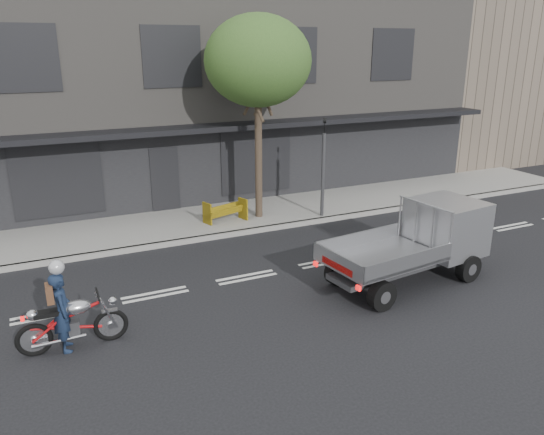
{
  "coord_description": "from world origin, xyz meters",
  "views": [
    {
      "loc": [
        -4.74,
        -11.75,
        5.78
      ],
      "look_at": [
        0.97,
        0.5,
        1.36
      ],
      "focal_mm": 35.0,
      "sensor_mm": 36.0,
      "label": 1
    }
  ],
  "objects_px": {
    "traffic_light_pole": "(323,173)",
    "motorcycle": "(72,322)",
    "construction_barrier": "(227,212)",
    "street_tree": "(258,62)",
    "flatbed_ute": "(435,233)",
    "rider": "(63,312)"
  },
  "relations": [
    {
      "from": "traffic_light_pole",
      "to": "motorcycle",
      "type": "height_order",
      "value": "traffic_light_pole"
    },
    {
      "from": "construction_barrier",
      "to": "street_tree",
      "type": "bearing_deg",
      "value": 11.87
    },
    {
      "from": "traffic_light_pole",
      "to": "flatbed_ute",
      "type": "height_order",
      "value": "traffic_light_pole"
    },
    {
      "from": "street_tree",
      "to": "construction_barrier",
      "type": "height_order",
      "value": "street_tree"
    },
    {
      "from": "street_tree",
      "to": "flatbed_ute",
      "type": "height_order",
      "value": "street_tree"
    },
    {
      "from": "street_tree",
      "to": "construction_barrier",
      "type": "xyz_separation_m",
      "value": [
        -1.25,
        -0.26,
        -4.75
      ]
    },
    {
      "from": "traffic_light_pole",
      "to": "rider",
      "type": "xyz_separation_m",
      "value": [
        -8.74,
        -4.99,
        -0.83
      ]
    },
    {
      "from": "rider",
      "to": "motorcycle",
      "type": "bearing_deg",
      "value": -88.63
    },
    {
      "from": "traffic_light_pole",
      "to": "flatbed_ute",
      "type": "relative_size",
      "value": 0.76
    },
    {
      "from": "rider",
      "to": "construction_barrier",
      "type": "height_order",
      "value": "rider"
    },
    {
      "from": "street_tree",
      "to": "motorcycle",
      "type": "height_order",
      "value": "street_tree"
    },
    {
      "from": "rider",
      "to": "flatbed_ute",
      "type": "distance_m",
      "value": 9.07
    },
    {
      "from": "rider",
      "to": "construction_barrier",
      "type": "distance_m",
      "value": 7.84
    },
    {
      "from": "street_tree",
      "to": "flatbed_ute",
      "type": "bearing_deg",
      "value": -69.05
    },
    {
      "from": "street_tree",
      "to": "rider",
      "type": "xyz_separation_m",
      "value": [
        -6.74,
        -5.84,
        -4.46
      ]
    },
    {
      "from": "street_tree",
      "to": "flatbed_ute",
      "type": "distance_m",
      "value": 7.68
    },
    {
      "from": "street_tree",
      "to": "traffic_light_pole",
      "type": "distance_m",
      "value": 4.23
    },
    {
      "from": "traffic_light_pole",
      "to": "flatbed_ute",
      "type": "xyz_separation_m",
      "value": [
        0.32,
        -5.21,
        -0.49
      ]
    },
    {
      "from": "traffic_light_pole",
      "to": "rider",
      "type": "height_order",
      "value": "traffic_light_pole"
    },
    {
      "from": "motorcycle",
      "to": "construction_barrier",
      "type": "relative_size",
      "value": 1.58
    },
    {
      "from": "traffic_light_pole",
      "to": "flatbed_ute",
      "type": "bearing_deg",
      "value": -86.48
    },
    {
      "from": "motorcycle",
      "to": "construction_barrier",
      "type": "distance_m",
      "value": 7.73
    }
  ]
}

